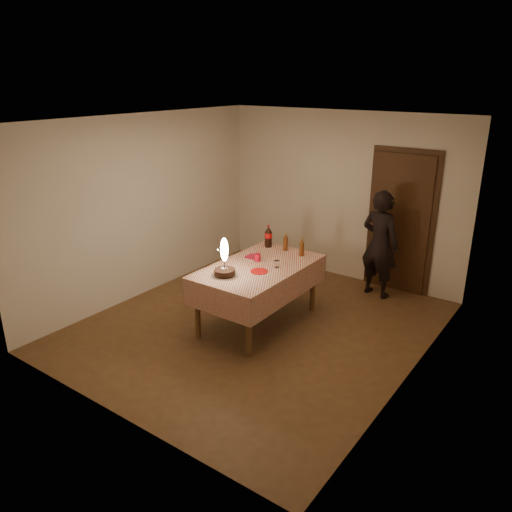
# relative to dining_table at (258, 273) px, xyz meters

# --- Properties ---
(ground) EXTENTS (4.00, 4.50, 0.01)m
(ground) POSITION_rel_dining_table_xyz_m (0.04, -0.09, -0.70)
(ground) COLOR brown
(ground) RESTS_ON ground
(room_shell) EXTENTS (4.04, 4.54, 2.62)m
(room_shell) POSITION_rel_dining_table_xyz_m (0.08, -0.01, 0.96)
(room_shell) COLOR beige
(room_shell) RESTS_ON ground
(dining_table) EXTENTS (1.02, 1.72, 0.81)m
(dining_table) POSITION_rel_dining_table_xyz_m (0.00, 0.00, 0.00)
(dining_table) COLOR brown
(dining_table) RESTS_ON ground
(birthday_cake) EXTENTS (0.32, 0.32, 0.48)m
(birthday_cake) POSITION_rel_dining_table_xyz_m (-0.13, -0.51, 0.24)
(birthday_cake) COLOR white
(birthday_cake) RESTS_ON dining_table
(red_plate) EXTENTS (0.22, 0.22, 0.01)m
(red_plate) POSITION_rel_dining_table_xyz_m (0.13, -0.16, 0.11)
(red_plate) COLOR red
(red_plate) RESTS_ON dining_table
(red_cup) EXTENTS (0.08, 0.08, 0.10)m
(red_cup) POSITION_rel_dining_table_xyz_m (-0.11, 0.13, 0.16)
(red_cup) COLOR #B40C20
(red_cup) RESTS_ON dining_table
(clear_cup) EXTENTS (0.07, 0.07, 0.09)m
(clear_cup) POSITION_rel_dining_table_xyz_m (0.22, 0.09, 0.15)
(clear_cup) COLOR white
(clear_cup) RESTS_ON dining_table
(napkin_stack) EXTENTS (0.15, 0.15, 0.02)m
(napkin_stack) POSITION_rel_dining_table_xyz_m (-0.24, 0.21, 0.12)
(napkin_stack) COLOR maroon
(napkin_stack) RESTS_ON dining_table
(cola_bottle) EXTENTS (0.10, 0.10, 0.32)m
(cola_bottle) POSITION_rel_dining_table_xyz_m (-0.31, 0.69, 0.26)
(cola_bottle) COLOR black
(cola_bottle) RESTS_ON dining_table
(amber_bottle_left) EXTENTS (0.06, 0.06, 0.25)m
(amber_bottle_left) POSITION_rel_dining_table_xyz_m (-0.04, 0.70, 0.23)
(amber_bottle_left) COLOR #5D2C10
(amber_bottle_left) RESTS_ON dining_table
(amber_bottle_right) EXTENTS (0.06, 0.06, 0.25)m
(amber_bottle_right) POSITION_rel_dining_table_xyz_m (0.25, 0.64, 0.23)
(amber_bottle_right) COLOR #5D2C10
(amber_bottle_right) RESTS_ON dining_table
(photographer) EXTENTS (0.63, 0.49, 1.58)m
(photographer) POSITION_rel_dining_table_xyz_m (0.89, 1.76, 0.09)
(photographer) COLOR black
(photographer) RESTS_ON ground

